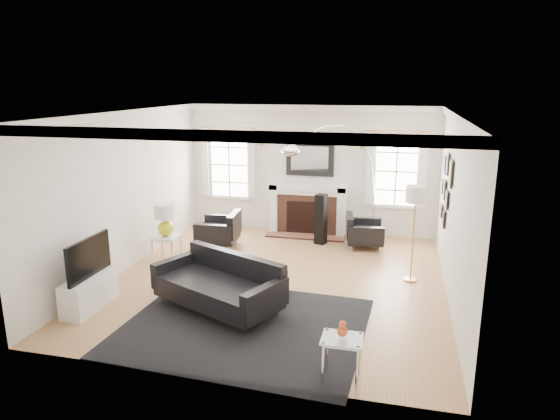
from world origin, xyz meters
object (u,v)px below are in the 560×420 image
(arc_floor_lamp, at_px, (335,180))
(sofa, at_px, (221,286))
(fireplace, at_px, (308,210))
(coffee_table, at_px, (255,276))
(armchair_right, at_px, (362,232))
(gourd_lamp, at_px, (165,218))
(armchair_left, at_px, (221,231))

(arc_floor_lamp, bearing_deg, sofa, -110.68)
(sofa, bearing_deg, fireplace, 82.23)
(sofa, height_order, coffee_table, sofa)
(armchair_right, distance_m, coffee_table, 3.24)
(fireplace, distance_m, arc_floor_lamp, 1.34)
(coffee_table, xyz_separation_m, arc_floor_lamp, (0.83, 2.78, 1.02))
(gourd_lamp, bearing_deg, armchair_right, 27.45)
(fireplace, bearing_deg, armchair_left, -140.26)
(fireplace, height_order, armchair_left, fireplace)
(armchair_right, bearing_deg, coffee_table, -115.80)
(armchair_right, distance_m, arc_floor_lamp, 1.24)
(armchair_left, relative_size, arc_floor_lamp, 0.37)
(armchair_right, bearing_deg, armchair_left, -167.06)
(sofa, height_order, armchair_left, sofa)
(armchair_left, bearing_deg, coffee_table, -58.29)
(armchair_left, distance_m, arc_floor_lamp, 2.52)
(coffee_table, bearing_deg, arc_floor_lamp, 73.32)
(fireplace, distance_m, armchair_right, 1.43)
(armchair_left, bearing_deg, arc_floor_lamp, 12.88)
(sofa, height_order, armchair_right, sofa)
(coffee_table, bearing_deg, fireplace, 87.47)
(sofa, distance_m, coffee_table, 0.61)
(fireplace, height_order, armchair_right, fireplace)
(gourd_lamp, bearing_deg, arc_floor_lamp, 29.97)
(armchair_left, distance_m, coffee_table, 2.67)
(sofa, relative_size, gourd_lamp, 3.52)
(gourd_lamp, bearing_deg, fireplace, 47.99)
(armchair_left, xyz_separation_m, arc_floor_lamp, (2.23, 0.51, 1.06))
(armchair_right, bearing_deg, fireplace, 152.53)
(armchair_left, bearing_deg, armchair_right, 12.94)
(fireplace, bearing_deg, coffee_table, -92.53)
(sofa, xyz_separation_m, coffee_table, (0.39, 0.47, 0.02))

